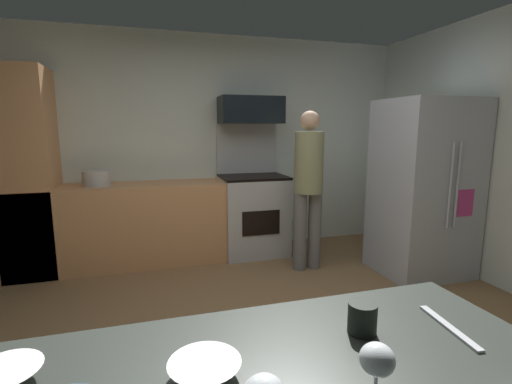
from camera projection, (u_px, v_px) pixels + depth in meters
The scene contains 14 objects.
ground_plane at pixel (260, 349), 2.58m from camera, with size 5.20×4.80×0.02m, color olive.
wall_back at pixel (205, 145), 4.57m from camera, with size 5.20×0.12×2.60m, color silver.
lower_cabinet_run at pixel (131, 225), 4.12m from camera, with size 2.40×0.60×0.90m, color tan.
cabinet_column at pixel (23, 174), 3.74m from camera, with size 0.60×0.60×2.10m, color tan.
oven_range at pixel (253, 211), 4.50m from camera, with size 0.76×0.65×1.56m.
microwave at pixel (251, 110), 4.37m from camera, with size 0.74×0.38×0.31m, color black.
refrigerator at pixel (423, 188), 3.82m from camera, with size 0.87×0.78×1.79m.
person_cook at pixel (308, 183), 3.89m from camera, with size 0.31×0.30×1.68m.
mixing_bowl_small at pixel (5, 378), 0.88m from camera, with size 0.17×0.17×0.05m, color white.
mixing_bowl_prep at pixel (205, 370), 0.91m from camera, with size 0.18×0.18×0.05m, color white.
wine_glass_far at pixel (377, 362), 0.81m from camera, with size 0.08×0.08×0.15m.
mug_coffee at pixel (362, 318), 1.12m from camera, with size 0.09×0.09×0.09m, color black.
knife_chef at pixel (449, 327), 1.15m from camera, with size 0.27×0.02×0.01m, color #B7BABF.
stock_pot at pixel (96, 178), 3.94m from camera, with size 0.29×0.29×0.16m, color #BAB8B5.
Camera 1 is at (-0.69, -2.25, 1.51)m, focal length 26.03 mm.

